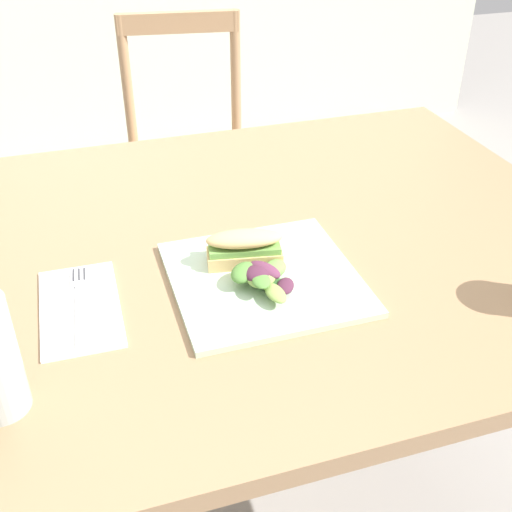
% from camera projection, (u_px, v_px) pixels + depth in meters
% --- Properties ---
extents(ground_plane, '(8.11, 8.11, 0.00)m').
position_uv_depth(ground_plane, '(191.00, 503.00, 1.49)').
color(ground_plane, gray).
extents(dining_table, '(1.40, 0.92, 0.74)m').
position_uv_depth(dining_table, '(192.00, 302.00, 1.10)').
color(dining_table, '#997551').
rests_on(dining_table, ground).
extents(chair_wooden_far, '(0.46, 0.46, 0.87)m').
position_uv_depth(chair_wooden_far, '(189.00, 162.00, 2.00)').
color(chair_wooden_far, tan).
rests_on(chair_wooden_far, ground).
extents(plate_lunch, '(0.27, 0.27, 0.01)m').
position_uv_depth(plate_lunch, '(264.00, 278.00, 0.96)').
color(plate_lunch, beige).
rests_on(plate_lunch, dining_table).
extents(sandwich_half_front, '(0.12, 0.07, 0.06)m').
position_uv_depth(sandwich_half_front, '(244.00, 247.00, 0.97)').
color(sandwich_half_front, '#DBB270').
rests_on(sandwich_half_front, plate_lunch).
extents(salad_mixed_greens, '(0.11, 0.12, 0.03)m').
position_uv_depth(salad_mixed_greens, '(262.00, 275.00, 0.92)').
color(salad_mixed_greens, '#3D7033').
rests_on(salad_mixed_greens, plate_lunch).
extents(napkin_folded, '(0.11, 0.21, 0.00)m').
position_uv_depth(napkin_folded, '(80.00, 307.00, 0.90)').
color(napkin_folded, white).
rests_on(napkin_folded, dining_table).
extents(fork_on_napkin, '(0.03, 0.19, 0.00)m').
position_uv_depth(fork_on_napkin, '(80.00, 298.00, 0.92)').
color(fork_on_napkin, silver).
rests_on(fork_on_napkin, napkin_folded).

